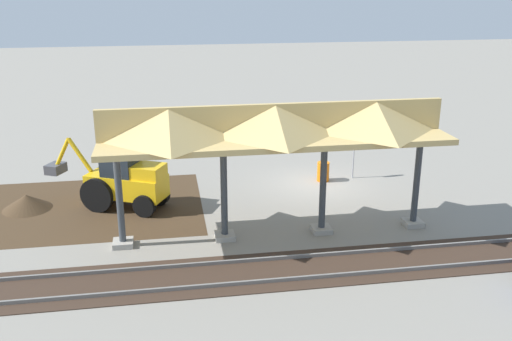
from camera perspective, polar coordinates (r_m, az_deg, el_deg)
name	(u,v)px	position (r m, az deg, el deg)	size (l,w,h in m)	color
ground_plane	(316,185)	(26.16, 6.01, -1.44)	(120.00, 120.00, 0.00)	gray
dirt_work_zone	(78,208)	(24.52, -17.35, -3.60)	(10.07, 7.00, 0.01)	#42301E
platform_canopy	(275,125)	(19.64, 1.90, 4.58)	(12.00, 3.20, 4.90)	#9E998E
rail_tracks	(377,262)	(19.48, 11.96, -8.97)	(60.00, 2.58, 0.15)	slate
stop_sign	(354,146)	(26.83, 9.79, 2.47)	(0.74, 0.24, 2.21)	gray
backhoe	(123,178)	(23.69, -13.16, -0.74)	(5.14, 3.33, 2.82)	#EAB214
dirt_mound	(28,209)	(25.15, -21.87, -3.58)	(3.97, 3.97, 1.22)	#42301E
traffic_barrel	(323,172)	(26.58, 6.73, -0.11)	(0.56, 0.56, 0.90)	orange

